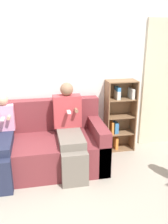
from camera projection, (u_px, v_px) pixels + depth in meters
The scene contains 7 objects.
ground_plane at pixel (48, 188), 3.17m from camera, with size 14.00×14.00×0.00m, color #9E9384.
back_wall at pixel (41, 79), 3.76m from camera, with size 10.00×0.06×2.55m.
curtain_panel at pixel (160, 85), 4.15m from camera, with size 0.63×0.04×2.20m.
couch at pixel (41, 147), 3.58m from camera, with size 1.92×0.95×0.98m.
adult_seated at pixel (70, 128), 3.45m from camera, with size 0.42×0.87×1.27m.
child_seated at pixel (3, 140), 3.25m from camera, with size 0.28×0.88×1.13m.
bookshelf at pixel (119, 115), 4.07m from camera, with size 0.50×0.28×1.23m.
Camera 1 is at (-0.05, -2.71, 1.98)m, focal length 38.00 mm.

